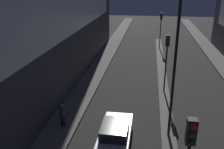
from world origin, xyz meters
name	(u,v)px	position (x,y,z in m)	size (l,w,h in m)	color
median_strip	(163,80)	(0.00, 18.86, 0.05)	(0.88, 35.71, 0.10)	#66605B
traffic_light_mid	(167,51)	(0.00, 16.21, 3.60)	(0.32, 0.42, 4.78)	black
traffic_light_far	(161,23)	(0.00, 31.01, 3.60)	(0.32, 0.42, 4.78)	black
street_lamp	(178,34)	(0.00, 9.69, 6.25)	(0.57, 0.57, 8.76)	black
car_left_lane	(115,134)	(-3.09, 8.23, 0.76)	(1.71, 4.24, 1.50)	silver
pedestrian_on_left_sidewalk	(63,114)	(-6.65, 9.60, 0.95)	(0.42, 0.42, 1.55)	black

